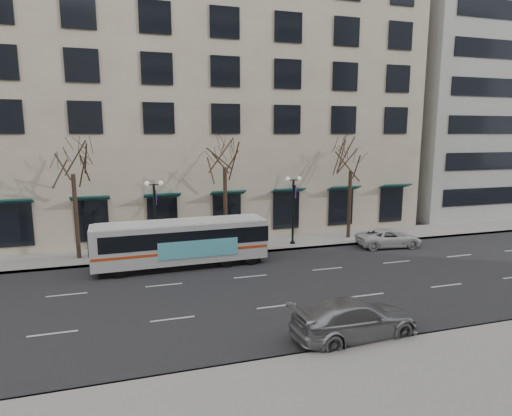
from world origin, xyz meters
name	(u,v)px	position (x,y,z in m)	size (l,w,h in m)	color
ground	(262,290)	(0.00, 0.00, 0.00)	(160.00, 160.00, 0.00)	black
sidewalk_far	(289,242)	(5.00, 9.00, 0.07)	(80.00, 4.00, 0.15)	gray
building_hotel	(175,94)	(-2.00, 21.00, 12.00)	(40.00, 20.00, 24.00)	tan
building_office	(473,52)	(32.00, 21.00, 17.50)	(25.00, 20.00, 35.00)	#999993
tree_far_left	(72,159)	(-10.00, 8.80, 6.70)	(3.60, 3.60, 8.34)	black
tree_far_mid	(225,154)	(0.00, 8.80, 6.91)	(3.60, 3.60, 8.55)	black
tree_far_right	(351,158)	(10.00, 8.80, 6.42)	(3.60, 3.60, 8.06)	black
lamp_post_left	(155,214)	(-4.99, 8.20, 2.94)	(1.22, 0.45, 5.21)	black
lamp_post_right	(293,207)	(5.01, 8.20, 2.94)	(1.22, 0.45, 5.21)	black
city_bus	(182,242)	(-3.55, 5.45, 1.60)	(10.85, 2.67, 2.93)	silver
silver_car	(355,319)	(2.04, -6.20, 0.79)	(2.22, 5.45, 1.58)	#97989E
white_pickup	(389,238)	(11.73, 5.84, 0.66)	(2.19, 4.75, 1.32)	silver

